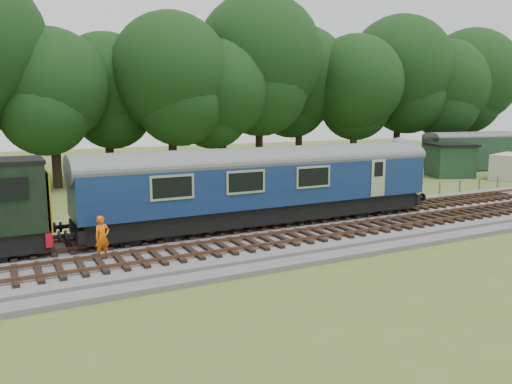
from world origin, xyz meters
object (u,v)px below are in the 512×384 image
worker (102,237)px  parked_coach (490,149)px  caravan (510,166)px  dmu_railcar (266,179)px

worker → parked_coach: parked_coach is taller
worker → caravan: bearing=-5.8°
worker → caravan: size_ratio=0.38×
worker → parked_coach: size_ratio=0.11×
dmu_railcar → parked_coach: bearing=20.9°
worker → parked_coach: 42.98m
dmu_railcar → caravan: dmu_railcar is taller
dmu_railcar → worker: size_ratio=10.89×
worker → dmu_railcar: bearing=-4.8°
worker → caravan: 37.29m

